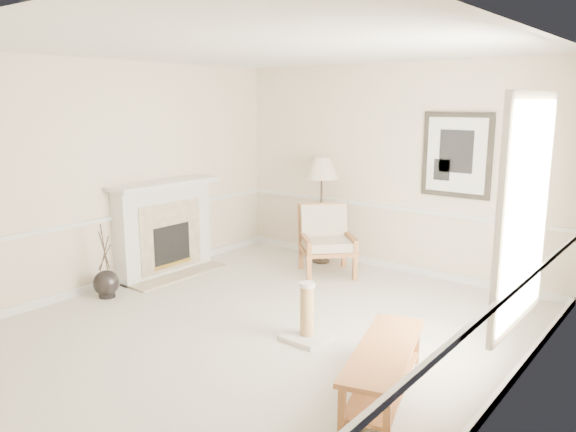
% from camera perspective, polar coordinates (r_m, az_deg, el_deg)
% --- Properties ---
extents(ground, '(5.50, 5.50, 0.00)m').
position_cam_1_polar(ground, '(6.18, -2.26, -11.14)').
color(ground, silver).
rests_on(ground, ground).
extents(room, '(5.04, 5.54, 2.92)m').
position_cam_1_polar(room, '(5.69, -0.84, 6.34)').
color(room, beige).
rests_on(room, ground).
extents(fireplace, '(0.64, 1.64, 1.31)m').
position_cam_1_polar(fireplace, '(7.99, -12.41, -1.27)').
color(fireplace, white).
rests_on(fireplace, ground).
extents(floor_vase, '(0.32, 0.32, 0.93)m').
position_cam_1_polar(floor_vase, '(7.33, -17.97, -6.57)').
color(floor_vase, black).
rests_on(floor_vase, ground).
extents(armchair, '(1.05, 1.05, 0.95)m').
position_cam_1_polar(armchair, '(7.91, 3.87, -2.11)').
color(armchair, '#A15934').
rests_on(armchair, ground).
extents(floor_lamp, '(0.59, 0.59, 1.58)m').
position_cam_1_polar(floor_lamp, '(8.24, 3.46, 4.60)').
color(floor_lamp, black).
rests_on(floor_lamp, ground).
extents(bench, '(0.83, 1.52, 0.41)m').
position_cam_1_polar(bench, '(4.83, 9.73, -14.52)').
color(bench, '#A15934').
rests_on(bench, ground).
extents(scratching_post, '(0.44, 0.44, 0.61)m').
position_cam_1_polar(scratching_post, '(5.79, 1.92, -10.70)').
color(scratching_post, silver).
rests_on(scratching_post, ground).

